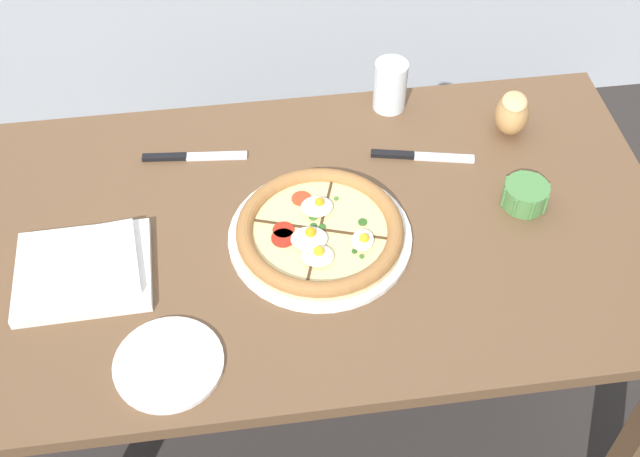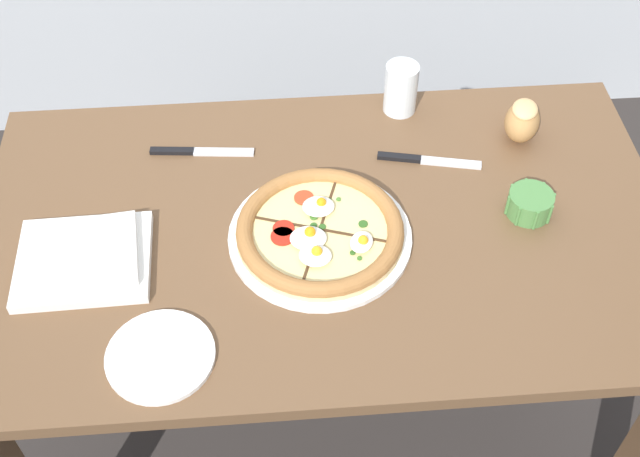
{
  "view_description": "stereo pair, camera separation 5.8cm",
  "coord_description": "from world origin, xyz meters",
  "px_view_note": "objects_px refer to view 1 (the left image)",
  "views": [
    {
      "loc": [
        -0.15,
        -1.01,
        1.89
      ],
      "look_at": [
        -0.01,
        -0.03,
        0.77
      ],
      "focal_mm": 45.0,
      "sensor_mm": 36.0,
      "label": 1
    },
    {
      "loc": [
        -0.09,
        -1.02,
        1.89
      ],
      "look_at": [
        -0.01,
        -0.03,
        0.77
      ],
      "focal_mm": 45.0,
      "sensor_mm": 36.0,
      "label": 2
    }
  ],
  "objects_px": {
    "dining_table": "(325,260)",
    "knife_main": "(421,156)",
    "ramekin_bowl": "(526,194)",
    "bread_piece_near": "(512,113)",
    "knife_spare": "(193,157)",
    "side_saucer": "(169,364)",
    "pizza": "(320,232)",
    "napkin_folded": "(83,269)",
    "water_glass": "(390,88)"
  },
  "relations": [
    {
      "from": "ramekin_bowl",
      "to": "knife_main",
      "type": "xyz_separation_m",
      "value": [
        -0.17,
        0.16,
        -0.02
      ]
    },
    {
      "from": "pizza",
      "to": "knife_main",
      "type": "bearing_deg",
      "value": 38.98
    },
    {
      "from": "napkin_folded",
      "to": "ramekin_bowl",
      "type": "bearing_deg",
      "value": 4.26
    },
    {
      "from": "side_saucer",
      "to": "pizza",
      "type": "bearing_deg",
      "value": 39.95
    },
    {
      "from": "pizza",
      "to": "knife_spare",
      "type": "distance_m",
      "value": 0.35
    },
    {
      "from": "ramekin_bowl",
      "to": "napkin_folded",
      "type": "relative_size",
      "value": 0.38
    },
    {
      "from": "water_glass",
      "to": "bread_piece_near",
      "type": "bearing_deg",
      "value": -24.33
    },
    {
      "from": "pizza",
      "to": "dining_table",
      "type": "bearing_deg",
      "value": 65.13
    },
    {
      "from": "pizza",
      "to": "side_saucer",
      "type": "xyz_separation_m",
      "value": [
        -0.29,
        -0.24,
        -0.02
      ]
    },
    {
      "from": "knife_spare",
      "to": "side_saucer",
      "type": "xyz_separation_m",
      "value": [
        -0.06,
        -0.5,
        0.0
      ]
    },
    {
      "from": "napkin_folded",
      "to": "water_glass",
      "type": "bearing_deg",
      "value": 31.35
    },
    {
      "from": "bread_piece_near",
      "to": "napkin_folded",
      "type": "bearing_deg",
      "value": -162.32
    },
    {
      "from": "dining_table",
      "to": "knife_main",
      "type": "bearing_deg",
      "value": 35.8
    },
    {
      "from": "dining_table",
      "to": "napkin_folded",
      "type": "bearing_deg",
      "value": -172.76
    },
    {
      "from": "pizza",
      "to": "water_glass",
      "type": "distance_m",
      "value": 0.42
    },
    {
      "from": "side_saucer",
      "to": "dining_table",
      "type": "bearing_deg",
      "value": 42.04
    },
    {
      "from": "dining_table",
      "to": "bread_piece_near",
      "type": "distance_m",
      "value": 0.51
    },
    {
      "from": "side_saucer",
      "to": "ramekin_bowl",
      "type": "bearing_deg",
      "value": 21.73
    },
    {
      "from": "dining_table",
      "to": "water_glass",
      "type": "distance_m",
      "value": 0.41
    },
    {
      "from": "napkin_folded",
      "to": "bread_piece_near",
      "type": "xyz_separation_m",
      "value": [
        0.88,
        0.28,
        0.03
      ]
    },
    {
      "from": "ramekin_bowl",
      "to": "side_saucer",
      "type": "distance_m",
      "value": 0.75
    },
    {
      "from": "dining_table",
      "to": "water_glass",
      "type": "relative_size",
      "value": 11.68
    },
    {
      "from": "water_glass",
      "to": "side_saucer",
      "type": "xyz_separation_m",
      "value": [
        -0.49,
        -0.61,
        -0.05
      ]
    },
    {
      "from": "napkin_folded",
      "to": "water_glass",
      "type": "distance_m",
      "value": 0.75
    },
    {
      "from": "water_glass",
      "to": "pizza",
      "type": "bearing_deg",
      "value": -119.2
    },
    {
      "from": "napkin_folded",
      "to": "knife_spare",
      "type": "height_order",
      "value": "napkin_folded"
    },
    {
      "from": "knife_spare",
      "to": "bread_piece_near",
      "type": "bearing_deg",
      "value": 5.34
    },
    {
      "from": "water_glass",
      "to": "knife_main",
      "type": "bearing_deg",
      "value": -78.55
    },
    {
      "from": "ramekin_bowl",
      "to": "knife_main",
      "type": "relative_size",
      "value": 0.44
    },
    {
      "from": "knife_main",
      "to": "dining_table",
      "type": "bearing_deg",
      "value": -131.91
    },
    {
      "from": "bread_piece_near",
      "to": "knife_spare",
      "type": "distance_m",
      "value": 0.68
    },
    {
      "from": "knife_main",
      "to": "knife_spare",
      "type": "distance_m",
      "value": 0.47
    },
    {
      "from": "pizza",
      "to": "ramekin_bowl",
      "type": "xyz_separation_m",
      "value": [
        0.41,
        0.04,
        0.01
      ]
    },
    {
      "from": "ramekin_bowl",
      "to": "knife_spare",
      "type": "xyz_separation_m",
      "value": [
        -0.64,
        0.22,
        -0.02
      ]
    },
    {
      "from": "pizza",
      "to": "bread_piece_near",
      "type": "distance_m",
      "value": 0.51
    },
    {
      "from": "dining_table",
      "to": "ramekin_bowl",
      "type": "height_order",
      "value": "ramekin_bowl"
    },
    {
      "from": "knife_spare",
      "to": "knife_main",
      "type": "bearing_deg",
      "value": -2.28
    },
    {
      "from": "pizza",
      "to": "knife_spare",
      "type": "xyz_separation_m",
      "value": [
        -0.23,
        0.26,
        -0.02
      ]
    },
    {
      "from": "ramekin_bowl",
      "to": "knife_main",
      "type": "bearing_deg",
      "value": 137.66
    },
    {
      "from": "water_glass",
      "to": "knife_spare",
      "type": "bearing_deg",
      "value": -165.99
    },
    {
      "from": "knife_spare",
      "to": "dining_table",
      "type": "bearing_deg",
      "value": -37.15
    },
    {
      "from": "side_saucer",
      "to": "water_glass",
      "type": "bearing_deg",
      "value": 50.95
    },
    {
      "from": "dining_table",
      "to": "knife_spare",
      "type": "height_order",
      "value": "knife_spare"
    },
    {
      "from": "knife_main",
      "to": "water_glass",
      "type": "relative_size",
      "value": 1.87
    },
    {
      "from": "napkin_folded",
      "to": "water_glass",
      "type": "xyz_separation_m",
      "value": [
        0.64,
        0.39,
        0.03
      ]
    },
    {
      "from": "pizza",
      "to": "napkin_folded",
      "type": "distance_m",
      "value": 0.44
    },
    {
      "from": "dining_table",
      "to": "knife_main",
      "type": "relative_size",
      "value": 6.26
    },
    {
      "from": "knife_main",
      "to": "side_saucer",
      "type": "distance_m",
      "value": 0.68
    },
    {
      "from": "ramekin_bowl",
      "to": "water_glass",
      "type": "distance_m",
      "value": 0.39
    },
    {
      "from": "ramekin_bowl",
      "to": "bread_piece_near",
      "type": "xyz_separation_m",
      "value": [
        0.04,
        0.22,
        0.02
      ]
    }
  ]
}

